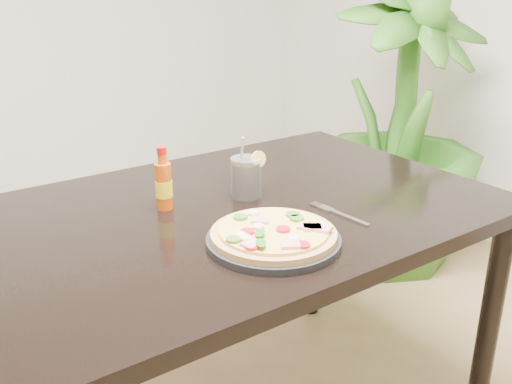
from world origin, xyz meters
TOP-DOWN VIEW (x-y plane):
  - dining_table at (0.17, 0.14)m, footprint 1.40×0.90m
  - plate at (0.14, -0.10)m, footprint 0.30×0.30m
  - pizza at (0.14, -0.10)m, footprint 0.28×0.28m
  - hot_sauce_bottle at (0.03, 0.23)m, footprint 0.05×0.05m
  - cola_cup at (0.25, 0.18)m, footprint 0.09×0.08m
  - fork at (0.37, -0.06)m, footprint 0.03×0.19m
  - houseplant at (1.44, 0.68)m, footprint 0.80×0.80m
  - plant_pot at (1.44, 0.68)m, footprint 0.28×0.28m

SIDE VIEW (x-z plane):
  - plant_pot at x=1.44m, z-range 0.00..0.22m
  - dining_table at x=0.17m, z-range 0.29..1.04m
  - houseplant at x=1.44m, z-range 0.00..1.36m
  - fork at x=0.37m, z-range 0.75..0.76m
  - plate at x=0.14m, z-range 0.75..0.77m
  - pizza at x=0.14m, z-range 0.76..0.79m
  - cola_cup at x=0.25m, z-range 0.72..0.89m
  - hot_sauce_bottle at x=0.03m, z-range 0.73..0.90m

